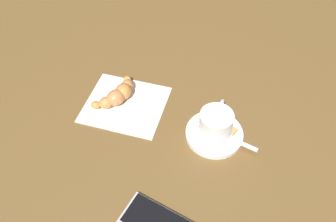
{
  "coord_description": "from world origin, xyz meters",
  "views": [
    {
      "loc": [
        0.04,
        -0.46,
        0.6
      ],
      "look_at": [
        0.01,
        0.01,
        0.03
      ],
      "focal_mm": 36.78,
      "sensor_mm": 36.0,
      "label": 1
    }
  ],
  "objects": [
    {
      "name": "ground_plane",
      "position": [
        0.0,
        0.0,
        0.0
      ],
      "size": [
        1.8,
        1.8,
        0.0
      ],
      "primitive_type": "plane",
      "color": "brown"
    },
    {
      "name": "teaspoon",
      "position": [
        0.12,
        -0.03,
        0.01
      ],
      "size": [
        0.13,
        0.08,
        0.01
      ],
      "color": "silver",
      "rests_on": "saucer"
    },
    {
      "name": "espresso_cup",
      "position": [
        0.12,
        -0.02,
        0.04
      ],
      "size": [
        0.07,
        0.1,
        0.06
      ],
      "color": "white",
      "rests_on": "saucer"
    },
    {
      "name": "sugar_packet",
      "position": [
        0.14,
        -0.01,
        0.01
      ],
      "size": [
        0.06,
        0.05,
        0.01
      ],
      "primitive_type": "cube",
      "rotation": [
        0.0,
        0.0,
        8.77
      ],
      "color": "tan",
      "rests_on": "saucer"
    },
    {
      "name": "croissant",
      "position": [
        -0.1,
        0.06,
        0.02
      ],
      "size": [
        0.1,
        0.11,
        0.04
      ],
      "color": "#C0823F",
      "rests_on": "napkin"
    },
    {
      "name": "napkin",
      "position": [
        -0.09,
        0.05,
        0.0
      ],
      "size": [
        0.21,
        0.19,
        0.0
      ],
      "primitive_type": "cube",
      "rotation": [
        0.0,
        0.0,
        -0.22
      ],
      "color": "white",
      "rests_on": "ground"
    },
    {
      "name": "saucer",
      "position": [
        0.11,
        -0.03,
        0.01
      ],
      "size": [
        0.12,
        0.12,
        0.01
      ],
      "primitive_type": "cylinder",
      "color": "white",
      "rests_on": "ground"
    }
  ]
}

